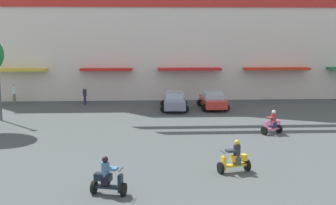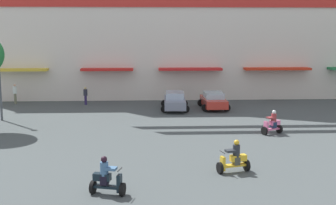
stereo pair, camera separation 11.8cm
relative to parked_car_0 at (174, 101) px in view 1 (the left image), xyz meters
name	(u,v)px [view 1 (the left image)]	position (x,y,z in m)	size (l,w,h in m)	color
ground_plane	(225,149)	(1.96, -12.04, -0.74)	(128.00, 128.00, 0.00)	#434A4A
colonial_building	(186,7)	(1.96, 11.33, 8.07)	(39.16, 17.48, 20.25)	beige
parked_car_0	(174,101)	(0.00, 0.00, 0.00)	(2.36, 4.37, 1.47)	slate
parked_car_1	(213,100)	(3.20, 0.29, -0.03)	(2.36, 4.10, 1.39)	#B73026
scooter_rider_0	(108,179)	(-3.81, -18.49, -0.10)	(1.44, 0.85, 1.55)	black
scooter_rider_1	(235,159)	(1.68, -15.99, -0.14)	(1.56, 0.89, 1.50)	black
scooter_rider_5	(272,124)	(5.51, -8.75, -0.12)	(1.40, 0.99, 1.50)	black
pedestrian_2	(14,93)	(-13.80, 3.59, 0.26)	(0.44, 0.44, 1.75)	#696A51
pedestrian_3	(85,95)	(-7.57, 2.84, 0.15)	(0.46, 0.46, 1.56)	#291F4D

